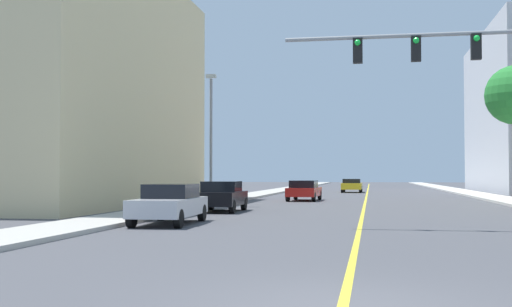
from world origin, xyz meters
name	(u,v)px	position (x,y,z in m)	size (l,w,h in m)	color
ground	(366,197)	(0.00, 42.00, 0.00)	(192.00, 192.00, 0.00)	#47474C
sidewalk_left	(250,196)	(-9.28, 42.00, 0.07)	(2.61, 168.00, 0.15)	#B2ADA3
sidewalk_right	(490,197)	(9.28, 42.00, 0.07)	(2.61, 168.00, 0.15)	beige
lane_marking_center	(366,197)	(0.00, 42.00, 0.00)	(0.16, 144.00, 0.01)	yellow
building_left_near	(30,88)	(-19.67, 26.09, 6.94)	(15.61, 22.43, 13.89)	beige
traffic_signal_mast	(506,70)	(4.69, 12.71, 5.16)	(10.95, 0.36, 6.62)	gray
street_lamp	(211,131)	(-8.48, 26.01, 4.21)	(0.56, 0.28, 7.29)	gray
car_red	(304,190)	(-4.11, 34.47, 0.73)	(2.06, 4.61, 1.38)	red
car_yellow	(352,185)	(-1.49, 54.94, 0.72)	(2.01, 4.29, 1.34)	gold
car_silver	(170,203)	(-6.77, 13.30, 0.75)	(1.96, 4.50, 1.44)	#BCBCC1
car_black	(221,196)	(-6.70, 21.06, 0.75)	(1.95, 3.98, 1.46)	black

